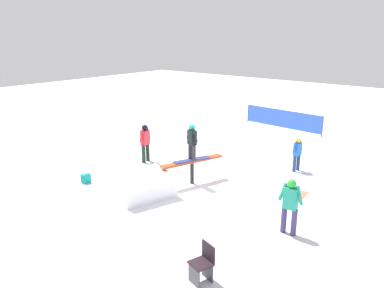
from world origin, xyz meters
name	(u,v)px	position (x,y,z in m)	size (l,w,h in m)	color
ground_plane	(192,183)	(0.00, 0.00, 0.00)	(60.00, 60.00, 0.00)	white
rail_feature	(192,164)	(0.00, 0.00, 0.75)	(2.43, 1.04, 0.88)	black
snow_kicker_ramp	(143,185)	(-1.85, 0.61, 0.37)	(1.80, 1.50, 0.74)	white
main_rider_on_rail	(192,143)	(0.00, 0.00, 1.54)	(1.41, 0.77, 1.32)	navy
bystander_teal	(290,204)	(-1.08, -4.25, 0.89)	(0.26, 0.69, 1.58)	#3E3369
bystander_red	(145,141)	(0.59, 3.00, 0.90)	(0.73, 0.29, 1.61)	black
bystander_blue	(297,152)	(3.58, -2.37, 0.76)	(0.60, 0.25, 1.35)	navy
loose_snowboard_coral	(297,198)	(1.16, -3.52, 0.01)	(1.40, 0.28, 0.02)	#E46D50
folding_chair	(203,264)	(-4.15, -3.69, 0.41)	(0.55, 0.55, 0.88)	#3F3F44
backpack_on_snow	(86,178)	(-2.41, 3.00, 0.17)	(0.30, 0.22, 0.34)	#138982
safety_fence	(283,119)	(9.31, 1.04, 0.60)	(0.44, 4.75, 1.10)	blue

